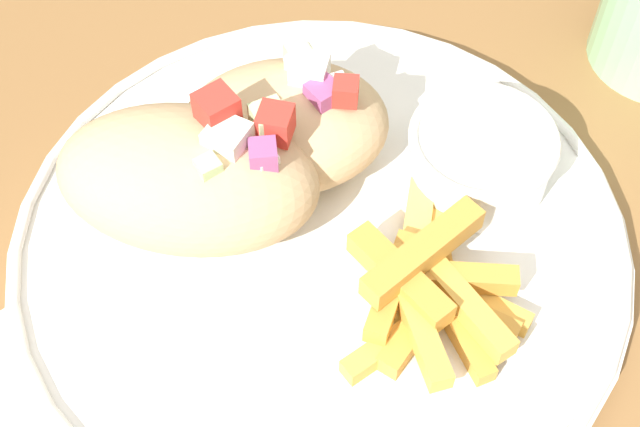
% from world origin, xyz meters
% --- Properties ---
extents(table, '(1.42, 1.42, 0.71)m').
position_xyz_m(table, '(0.00, 0.00, 0.65)').
color(table, brown).
rests_on(table, ground_plane).
extents(plate, '(0.31, 0.31, 0.02)m').
position_xyz_m(plate, '(-0.01, -0.02, 0.72)').
color(plate, white).
rests_on(plate, table).
extents(pita_sandwich_near, '(0.15, 0.13, 0.07)m').
position_xyz_m(pita_sandwich_near, '(-0.07, -0.05, 0.76)').
color(pita_sandwich_near, tan).
rests_on(pita_sandwich_near, plate).
extents(pita_sandwich_far, '(0.13, 0.13, 0.06)m').
position_xyz_m(pita_sandwich_far, '(-0.06, 0.01, 0.75)').
color(pita_sandwich_far, tan).
rests_on(pita_sandwich_far, plate).
extents(fries_pile, '(0.09, 0.11, 0.03)m').
position_xyz_m(fries_pile, '(0.05, -0.01, 0.74)').
color(fries_pile, gold).
rests_on(fries_pile, plate).
extents(sauce_ramekin, '(0.07, 0.07, 0.03)m').
position_xyz_m(sauce_ramekin, '(0.02, 0.06, 0.74)').
color(sauce_ramekin, white).
rests_on(sauce_ramekin, plate).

